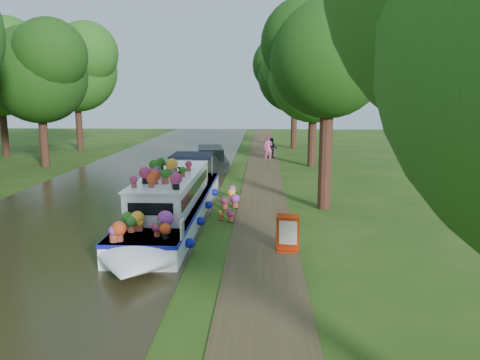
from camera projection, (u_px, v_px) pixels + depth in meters
name	position (u px, v px, depth m)	size (l,w,h in m)	color
ground	(231.00, 227.00, 17.28)	(100.00, 100.00, 0.00)	#264411
canal_water	(72.00, 224.00, 17.56)	(10.00, 100.00, 0.02)	black
towpath	(263.00, 227.00, 17.22)	(2.20, 100.00, 0.03)	#43361F
plant_boat	(172.00, 200.00, 17.74)	(2.29, 13.52, 2.24)	white
tree_near_overhang	(328.00, 50.00, 18.93)	(5.52, 5.28, 8.99)	#321910
tree_near_mid	(314.00, 70.00, 30.74)	(6.90, 6.60, 9.40)	#321910
tree_near_far	(295.00, 69.00, 41.47)	(7.59, 7.26, 10.30)	#321910
tree_far_c	(39.00, 68.00, 30.58)	(7.13, 6.82, 9.59)	#321910
tree_far_d	(76.00, 64.00, 40.33)	(8.05, 7.70, 10.85)	#321910
second_boat	(211.00, 159.00, 31.53)	(2.90, 7.11, 1.33)	#222722
sandwich_board	(288.00, 235.00, 14.42)	(0.74, 0.65, 1.13)	#B4310C
pedestrian_pink	(268.00, 148.00, 34.98)	(0.64, 0.42, 1.75)	pink
pedestrian_dark	(272.00, 148.00, 35.53)	(0.75, 0.58, 1.54)	black
verge_plant	(238.00, 195.00, 21.69)	(0.39, 0.34, 0.43)	#206C25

